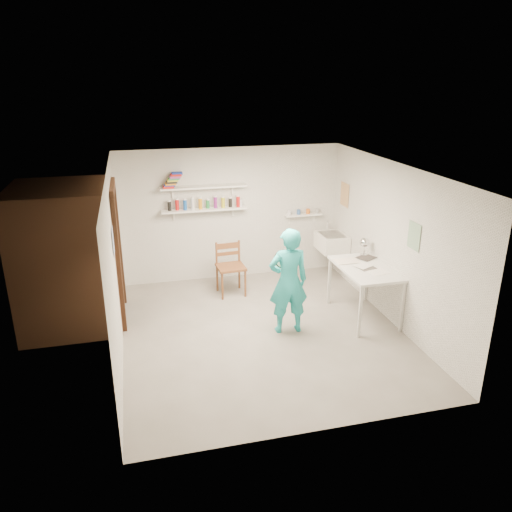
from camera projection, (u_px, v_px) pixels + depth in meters
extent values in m
cube|color=slate|center=(263.00, 332.00, 7.37)|extent=(4.00, 4.50, 0.02)
cube|color=silver|center=(263.00, 169.00, 6.54)|extent=(4.00, 4.50, 0.02)
cube|color=silver|center=(231.00, 214.00, 9.01)|extent=(4.00, 0.02, 2.40)
cube|color=silver|center=(322.00, 332.00, 4.89)|extent=(4.00, 0.02, 2.40)
cube|color=silver|center=(114.00, 268.00, 6.49)|extent=(0.02, 4.50, 2.40)
cube|color=silver|center=(394.00, 244.00, 7.41)|extent=(0.02, 4.50, 2.40)
cube|color=black|center=(118.00, 256.00, 7.52)|extent=(0.02, 0.90, 2.00)
cube|color=brown|center=(68.00, 257.00, 7.34)|extent=(1.40, 1.50, 2.10)
cube|color=brown|center=(112.00, 187.00, 7.17)|extent=(0.06, 1.05, 0.10)
cube|color=brown|center=(119.00, 267.00, 7.07)|extent=(0.06, 0.10, 2.00)
cube|color=brown|center=(119.00, 245.00, 7.98)|extent=(0.06, 0.10, 2.00)
cube|color=white|center=(204.00, 209.00, 8.73)|extent=(1.50, 0.22, 0.03)
cube|color=white|center=(204.00, 187.00, 8.59)|extent=(1.50, 0.22, 0.03)
cube|color=white|center=(303.00, 215.00, 9.26)|extent=(0.70, 0.14, 0.03)
cube|color=#334C7F|center=(113.00, 241.00, 6.42)|extent=(0.01, 0.28, 0.36)
cube|color=#995933|center=(345.00, 195.00, 8.93)|extent=(0.01, 0.34, 0.42)
cube|color=#3F724C|center=(414.00, 236.00, 6.80)|extent=(0.01, 0.30, 0.38)
cube|color=white|center=(332.00, 242.00, 9.07)|extent=(0.48, 0.60, 0.30)
imported|color=#22ABAE|center=(288.00, 281.00, 7.13)|extent=(0.59, 0.40, 1.58)
cylinder|color=beige|center=(284.00, 259.00, 7.24)|extent=(0.29, 0.05, 0.28)
cube|color=brown|center=(231.00, 267.00, 8.47)|extent=(0.49, 0.46, 0.99)
cube|color=silver|center=(364.00, 292.00, 7.69)|extent=(0.75, 1.24, 0.83)
sphere|color=silver|center=(365.00, 242.00, 7.97)|extent=(0.16, 0.16, 0.16)
cylinder|color=black|center=(168.00, 206.00, 8.55)|extent=(0.06, 0.06, 0.17)
cylinder|color=red|center=(176.00, 206.00, 8.58)|extent=(0.06, 0.06, 0.17)
cylinder|color=blue|center=(184.00, 205.00, 8.61)|extent=(0.06, 0.06, 0.17)
cylinder|color=white|center=(192.00, 205.00, 8.64)|extent=(0.06, 0.06, 0.17)
cylinder|color=orange|center=(200.00, 204.00, 8.68)|extent=(0.06, 0.06, 0.17)
cylinder|color=#268C3F|center=(208.00, 204.00, 8.71)|extent=(0.06, 0.06, 0.17)
cylinder|color=#8C268C|center=(216.00, 203.00, 8.74)|extent=(0.06, 0.06, 0.17)
cylinder|color=gold|center=(224.00, 203.00, 8.77)|extent=(0.06, 0.06, 0.17)
cylinder|color=black|center=(232.00, 202.00, 8.80)|extent=(0.06, 0.06, 0.17)
cylinder|color=red|center=(239.00, 202.00, 8.84)|extent=(0.06, 0.06, 0.17)
cube|color=red|center=(168.00, 187.00, 8.44)|extent=(0.18, 0.14, 0.03)
cube|color=#1933A5|center=(169.00, 185.00, 8.44)|extent=(0.18, 0.14, 0.03)
cube|color=orange|center=(170.00, 184.00, 8.43)|extent=(0.18, 0.14, 0.03)
cube|color=black|center=(172.00, 182.00, 8.43)|extent=(0.18, 0.14, 0.03)
cube|color=yellow|center=(173.00, 180.00, 8.42)|extent=(0.18, 0.14, 0.03)
cube|color=#338C4C|center=(174.00, 179.00, 8.42)|extent=(0.18, 0.14, 0.03)
cube|color=#8C3F8C|center=(175.00, 177.00, 8.41)|extent=(0.18, 0.14, 0.03)
cube|color=red|center=(176.00, 175.00, 8.41)|extent=(0.18, 0.14, 0.03)
cube|color=#1933A5|center=(177.00, 174.00, 8.40)|extent=(0.18, 0.14, 0.03)
cylinder|color=silver|center=(293.00, 212.00, 9.20)|extent=(0.07, 0.07, 0.09)
cylinder|color=#335999|center=(300.00, 212.00, 9.23)|extent=(0.07, 0.07, 0.09)
cylinder|color=orange|center=(307.00, 211.00, 9.26)|extent=(0.07, 0.07, 0.09)
cylinder|color=#999999|center=(314.00, 211.00, 9.29)|extent=(0.07, 0.07, 0.09)
cube|color=silver|center=(366.00, 267.00, 7.54)|extent=(0.30, 0.22, 0.00)
cube|color=#4C4742|center=(366.00, 267.00, 7.54)|extent=(0.30, 0.22, 0.00)
cube|color=beige|center=(366.00, 267.00, 7.54)|extent=(0.30, 0.22, 0.00)
cube|color=#383330|center=(366.00, 266.00, 7.54)|extent=(0.30, 0.22, 0.00)
cube|color=silver|center=(366.00, 266.00, 7.54)|extent=(0.30, 0.22, 0.00)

